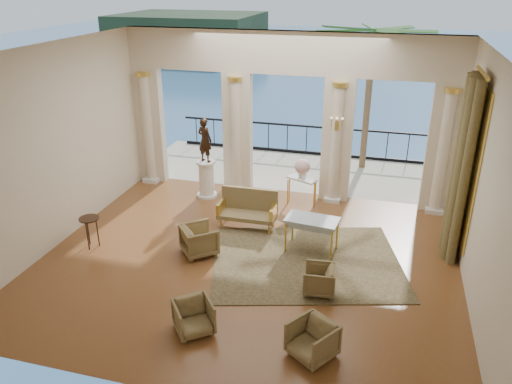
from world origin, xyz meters
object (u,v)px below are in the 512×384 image
(armchair_d, at_px, (199,239))
(statue, at_px, (205,140))
(armchair_c, at_px, (320,278))
(console_table, at_px, (302,183))
(side_table, at_px, (89,222))
(armchair_b, at_px, (312,339))
(armchair_a, at_px, (194,316))
(game_table, at_px, (312,222))
(settee, at_px, (248,208))
(pedestal, at_px, (207,180))

(armchair_d, height_order, statue, statue)
(armchair_c, distance_m, console_table, 4.13)
(console_table, relative_size, side_table, 1.18)
(side_table, bearing_deg, console_table, 39.81)
(armchair_b, height_order, armchair_d, armchair_d)
(statue, bearing_deg, armchair_a, 128.13)
(armchair_b, distance_m, game_table, 3.48)
(armchair_b, height_order, armchair_c, armchair_b)
(game_table, xyz_separation_m, statue, (-3.35, 2.23, 0.95))
(armchair_a, xyz_separation_m, armchair_c, (1.96, 1.76, -0.01))
(settee, height_order, game_table, settee)
(statue, bearing_deg, side_table, 85.20)
(armchair_b, distance_m, settee, 4.82)
(pedestal, bearing_deg, armchair_d, -72.65)
(armchair_b, height_order, game_table, game_table)
(game_table, relative_size, side_table, 1.67)
(armchair_d, bearing_deg, game_table, -112.49)
(settee, bearing_deg, armchair_a, -88.25)
(console_table, bearing_deg, side_table, -115.77)
(armchair_c, height_order, settee, settee)
(settee, height_order, side_table, settee)
(armchair_a, bearing_deg, armchair_d, 71.08)
(armchair_c, xyz_separation_m, pedestal, (-3.78, 3.81, 0.20))
(side_table, bearing_deg, armchair_a, -32.79)
(pedestal, bearing_deg, armchair_c, -45.27)
(game_table, bearing_deg, pedestal, 152.66)
(armchair_d, height_order, settee, settee)
(console_table, bearing_deg, pedestal, -152.21)
(side_table, bearing_deg, armchair_b, -22.35)
(armchair_c, bearing_deg, console_table, -168.91)
(statue, bearing_deg, armchair_d, 127.40)
(armchair_c, height_order, console_table, console_table)
(armchair_b, distance_m, armchair_d, 3.98)
(game_table, relative_size, statue, 1.00)
(side_table, bearing_deg, settee, 31.61)
(armchair_b, relative_size, armchair_d, 0.93)
(statue, bearing_deg, console_table, -156.58)
(settee, xyz_separation_m, console_table, (1.06, 1.58, 0.17))
(armchair_a, height_order, settee, settee)
(armchair_a, distance_m, armchair_b, 2.11)
(armchair_c, relative_size, console_table, 0.72)
(pedestal, xyz_separation_m, console_table, (2.69, 0.16, 0.13))
(settee, relative_size, statue, 1.18)
(game_table, distance_m, side_table, 5.06)
(game_table, bearing_deg, armchair_a, -108.25)
(armchair_a, height_order, armchair_b, armchair_b)
(pedestal, bearing_deg, armchair_b, -55.20)
(armchair_a, xyz_separation_m, side_table, (-3.39, 2.18, 0.31))
(statue, bearing_deg, armchair_b, 144.85)
(settee, distance_m, pedestal, 2.16)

